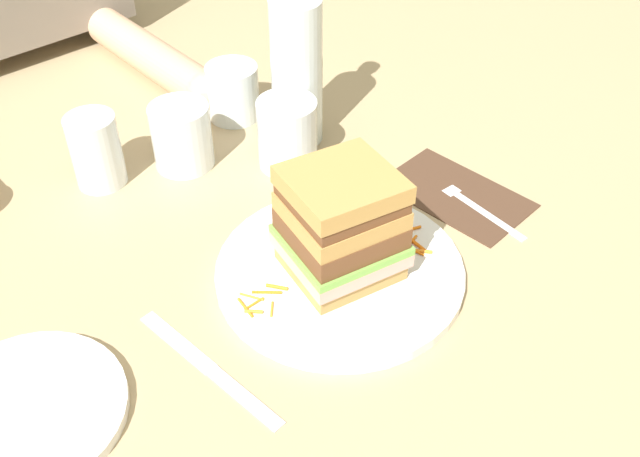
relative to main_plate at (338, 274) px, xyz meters
name	(u,v)px	position (x,y,z in m)	size (l,w,h in m)	color
ground_plane	(340,276)	(0.00, 0.00, -0.01)	(3.00, 3.00, 0.00)	tan
main_plate	(338,274)	(0.00, 0.00, 0.00)	(0.27, 0.27, 0.01)	white
sandwich	(339,227)	(0.00, 0.00, 0.07)	(0.13, 0.13, 0.13)	tan
carrot_shred_0	(270,308)	(-0.09, 0.00, 0.01)	(0.00, 0.00, 0.02)	orange
carrot_shred_1	(245,308)	(-0.11, 0.02, 0.01)	(0.00, 0.00, 0.03)	orange
carrot_shred_2	(254,311)	(-0.11, 0.01, 0.01)	(0.00, 0.00, 0.02)	orange
carrot_shred_3	(252,297)	(-0.10, 0.03, 0.01)	(0.00, 0.00, 0.03)	orange
carrot_shred_4	(267,292)	(-0.08, 0.02, 0.01)	(0.00, 0.00, 0.03)	orange
carrot_shred_5	(254,304)	(-0.10, 0.02, 0.01)	(0.00, 0.00, 0.02)	orange
carrot_shred_6	(277,287)	(-0.07, 0.02, 0.01)	(0.00, 0.00, 0.02)	orange
carrot_shred_7	(419,251)	(0.09, -0.04, 0.01)	(0.00, 0.00, 0.03)	orange
carrot_shred_8	(417,244)	(0.09, -0.03, 0.01)	(0.00, 0.00, 0.02)	orange
carrot_shred_9	(395,249)	(0.07, -0.02, 0.01)	(0.00, 0.00, 0.03)	orange
carrot_shred_10	(412,250)	(0.08, -0.03, 0.01)	(0.00, 0.00, 0.03)	orange
carrot_shred_11	(413,229)	(0.11, -0.01, 0.01)	(0.00, 0.00, 0.02)	orange
carrot_shred_12	(410,243)	(0.09, -0.02, 0.01)	(0.00, 0.00, 0.03)	orange
napkin_dark	(456,194)	(0.21, 0.01, -0.01)	(0.11, 0.18, 0.00)	#4C3323
fork	(470,201)	(0.21, -0.01, 0.00)	(0.03, 0.17, 0.00)	silver
knife	(213,370)	(-0.18, -0.01, -0.01)	(0.03, 0.20, 0.00)	silver
juice_glass	(288,136)	(0.10, 0.20, 0.04)	(0.08, 0.08, 0.09)	white
water_bottle	(297,61)	(0.15, 0.24, 0.11)	(0.07, 0.07, 0.27)	silver
empty_tumbler_0	(182,136)	(0.00, 0.29, 0.04)	(0.08, 0.08, 0.09)	silver
empty_tumbler_1	(96,151)	(-0.10, 0.33, 0.04)	(0.06, 0.06, 0.09)	silver
empty_tumbler_2	(233,92)	(0.12, 0.34, 0.03)	(0.07, 0.07, 0.08)	silver
side_plate	(26,412)	(-0.33, 0.06, 0.00)	(0.19, 0.19, 0.01)	white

